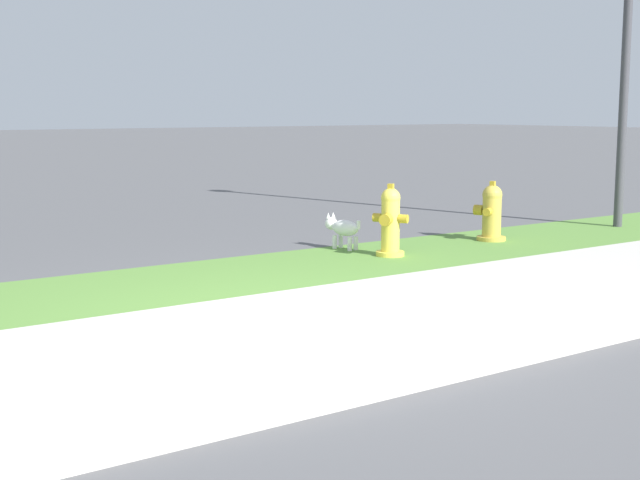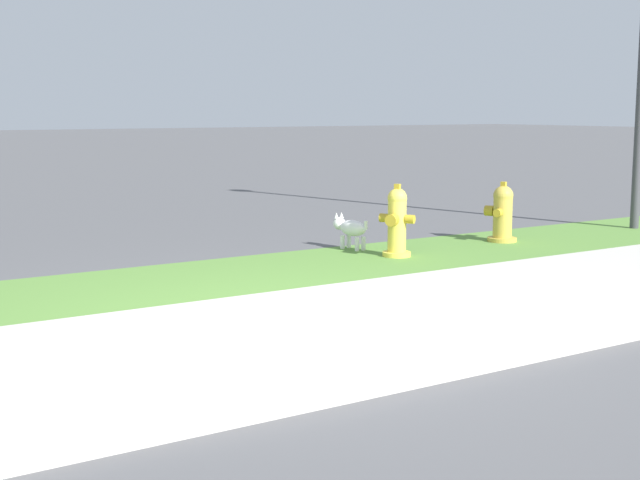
{
  "view_description": "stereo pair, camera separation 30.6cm",
  "coord_description": "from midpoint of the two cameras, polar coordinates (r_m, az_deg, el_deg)",
  "views": [
    {
      "loc": [
        -3.46,
        -4.82,
        1.5
      ],
      "look_at": [
        0.85,
        1.23,
        0.4
      ],
      "focal_mm": 50.0,
      "sensor_mm": 36.0,
      "label": 1
    },
    {
      "loc": [
        -3.21,
        -4.99,
        1.5
      ],
      "look_at": [
        0.85,
        1.23,
        0.4
      ],
      "focal_mm": 50.0,
      "sensor_mm": 36.0,
      "label": 2
    }
  ],
  "objects": [
    {
      "name": "street_curb",
      "position": [
        5.1,
        7.17,
        -8.02
      ],
      "size": [
        18.0,
        0.16,
        0.12
      ],
      "primitive_type": "cube",
      "color": "#BCB7AD",
      "rests_on": "ground"
    },
    {
      "name": "fire_hydrant_mid_block",
      "position": [
        9.09,
        3.56,
        1.18
      ],
      "size": [
        0.34,
        0.36,
        0.75
      ],
      "rotation": [
        0.0,
        0.0,
        2.13
      ],
      "color": "yellow",
      "rests_on": "ground"
    },
    {
      "name": "ground_plane",
      "position": [
        6.11,
        -1.24,
        -5.78
      ],
      "size": [
        120.0,
        120.0,
        0.0
      ],
      "primitive_type": "plane",
      "color": "#515154"
    },
    {
      "name": "fire_hydrant_far_end",
      "position": [
        10.31,
        10.08,
        1.74
      ],
      "size": [
        0.39,
        0.38,
        0.68
      ],
      "rotation": [
        0.0,
        0.0,
        0.44
      ],
      "color": "gold",
      "rests_on": "ground"
    },
    {
      "name": "sidewalk_pavement",
      "position": [
        6.11,
        -1.24,
        -5.73
      ],
      "size": [
        18.0,
        2.47,
        0.01
      ],
      "primitive_type": "cube",
      "color": "#BCB7AD",
      "rests_on": "ground"
    },
    {
      "name": "grass_verge",
      "position": [
        7.9,
        -9.86,
        -2.62
      ],
      "size": [
        18.0,
        1.73,
        0.01
      ],
      "primitive_type": "cube",
      "color": "#568438",
      "rests_on": "ground"
    },
    {
      "name": "small_white_dog",
      "position": [
        9.55,
        0.54,
        0.76
      ],
      "size": [
        0.22,
        0.5,
        0.38
      ],
      "rotation": [
        0.0,
        0.0,
        1.71
      ],
      "color": "white",
      "rests_on": "ground"
    }
  ]
}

